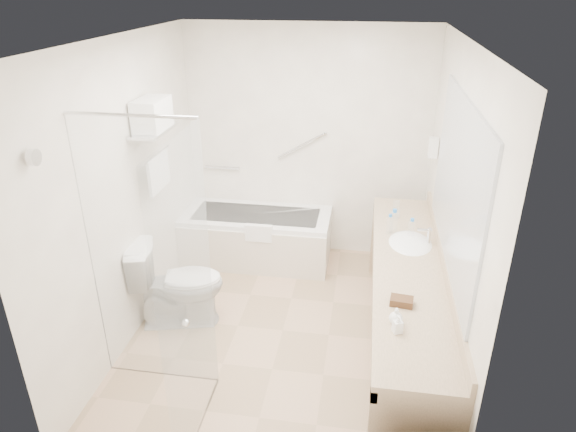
# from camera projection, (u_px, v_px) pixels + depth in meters

# --- Properties ---
(floor) EXTENTS (3.20, 3.20, 0.00)m
(floor) POSITION_uv_depth(u_px,v_px,m) (283.00, 330.00, 4.62)
(floor) COLOR tan
(floor) RESTS_ON ground
(ceiling) EXTENTS (2.60, 3.20, 0.10)m
(ceiling) POSITION_uv_depth(u_px,v_px,m) (281.00, 39.00, 3.56)
(ceiling) COLOR white
(ceiling) RESTS_ON wall_back
(wall_back) EXTENTS (2.60, 0.10, 2.50)m
(wall_back) POSITION_uv_depth(u_px,v_px,m) (307.00, 145.00, 5.52)
(wall_back) COLOR white
(wall_back) RESTS_ON ground
(wall_front) EXTENTS (2.60, 0.10, 2.50)m
(wall_front) POSITION_uv_depth(u_px,v_px,m) (230.00, 325.00, 2.66)
(wall_front) COLOR white
(wall_front) RESTS_ON ground
(wall_left) EXTENTS (0.10, 3.20, 2.50)m
(wall_left) POSITION_uv_depth(u_px,v_px,m) (129.00, 194.00, 4.28)
(wall_left) COLOR white
(wall_left) RESTS_ON ground
(wall_right) EXTENTS (0.10, 3.20, 2.50)m
(wall_right) POSITION_uv_depth(u_px,v_px,m) (450.00, 214.00, 3.91)
(wall_right) COLOR white
(wall_right) RESTS_ON ground
(bathtub) EXTENTS (1.60, 0.73, 0.59)m
(bathtub) POSITION_uv_depth(u_px,v_px,m) (257.00, 237.00, 5.68)
(bathtub) COLOR white
(bathtub) RESTS_ON floor
(grab_bar_short) EXTENTS (0.40, 0.03, 0.03)m
(grab_bar_short) POSITION_uv_depth(u_px,v_px,m) (222.00, 167.00, 5.75)
(grab_bar_short) COLOR silver
(grab_bar_short) RESTS_ON wall_back
(grab_bar_long) EXTENTS (0.53, 0.03, 0.33)m
(grab_bar_long) POSITION_uv_depth(u_px,v_px,m) (302.00, 145.00, 5.49)
(grab_bar_long) COLOR silver
(grab_bar_long) RESTS_ON wall_back
(shower_enclosure) EXTENTS (0.96, 0.91, 2.11)m
(shower_enclosure) POSITION_uv_depth(u_px,v_px,m) (166.00, 277.00, 3.43)
(shower_enclosure) COLOR silver
(shower_enclosure) RESTS_ON floor
(towel_shelf) EXTENTS (0.24, 0.55, 0.81)m
(towel_shelf) POSITION_uv_depth(u_px,v_px,m) (153.00, 124.00, 4.36)
(towel_shelf) COLOR silver
(towel_shelf) RESTS_ON wall_left
(vanity_counter) EXTENTS (0.55, 2.70, 0.95)m
(vanity_counter) POSITION_uv_depth(u_px,v_px,m) (406.00, 289.00, 4.07)
(vanity_counter) COLOR tan
(vanity_counter) RESTS_ON floor
(sink) EXTENTS (0.40, 0.52, 0.14)m
(sink) POSITION_uv_depth(u_px,v_px,m) (410.00, 246.00, 4.35)
(sink) COLOR white
(sink) RESTS_ON vanity_counter
(faucet) EXTENTS (0.03, 0.03, 0.14)m
(faucet) POSITION_uv_depth(u_px,v_px,m) (429.00, 236.00, 4.28)
(faucet) COLOR silver
(faucet) RESTS_ON vanity_counter
(mirror) EXTENTS (0.02, 2.00, 1.20)m
(mirror) POSITION_uv_depth(u_px,v_px,m) (457.00, 185.00, 3.65)
(mirror) COLOR #ABB1B7
(mirror) RESTS_ON wall_right
(hairdryer_unit) EXTENTS (0.08, 0.10, 0.18)m
(hairdryer_unit) POSITION_uv_depth(u_px,v_px,m) (433.00, 147.00, 4.77)
(hairdryer_unit) COLOR white
(hairdryer_unit) RESTS_ON wall_right
(toilet) EXTENTS (0.90, 0.64, 0.79)m
(toilet) POSITION_uv_depth(u_px,v_px,m) (178.00, 284.00, 4.59)
(toilet) COLOR white
(toilet) RESTS_ON floor
(amenity_basket) EXTENTS (0.17, 0.12, 0.05)m
(amenity_basket) POSITION_uv_depth(u_px,v_px,m) (402.00, 301.00, 3.51)
(amenity_basket) COLOR #4E341C
(amenity_basket) RESTS_ON vanity_counter
(soap_bottle_a) EXTENTS (0.10, 0.13, 0.06)m
(soap_bottle_a) POSITION_uv_depth(u_px,v_px,m) (397.00, 328.00, 3.23)
(soap_bottle_a) COLOR white
(soap_bottle_a) RESTS_ON vanity_counter
(soap_bottle_b) EXTENTS (0.09, 0.12, 0.09)m
(soap_bottle_b) POSITION_uv_depth(u_px,v_px,m) (396.00, 318.00, 3.31)
(soap_bottle_b) COLOR white
(soap_bottle_b) RESTS_ON vanity_counter
(water_bottle_left) EXTENTS (0.06, 0.06, 0.18)m
(water_bottle_left) POSITION_uv_depth(u_px,v_px,m) (390.00, 225.00, 4.46)
(water_bottle_left) COLOR silver
(water_bottle_left) RESTS_ON vanity_counter
(water_bottle_mid) EXTENTS (0.06, 0.06, 0.19)m
(water_bottle_mid) POSITION_uv_depth(u_px,v_px,m) (411.00, 230.00, 4.36)
(water_bottle_mid) COLOR silver
(water_bottle_mid) RESTS_ON vanity_counter
(water_bottle_right) EXTENTS (0.07, 0.07, 0.22)m
(water_bottle_right) POSITION_uv_depth(u_px,v_px,m) (394.00, 222.00, 4.47)
(water_bottle_right) COLOR silver
(water_bottle_right) RESTS_ON vanity_counter
(drinking_glass_near) EXTENTS (0.09, 0.09, 0.09)m
(drinking_glass_near) POSITION_uv_depth(u_px,v_px,m) (396.00, 206.00, 4.93)
(drinking_glass_near) COLOR silver
(drinking_glass_near) RESTS_ON vanity_counter
(drinking_glass_far) EXTENTS (0.08, 0.08, 0.08)m
(drinking_glass_far) POSITION_uv_depth(u_px,v_px,m) (397.00, 214.00, 4.76)
(drinking_glass_far) COLOR silver
(drinking_glass_far) RESTS_ON vanity_counter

